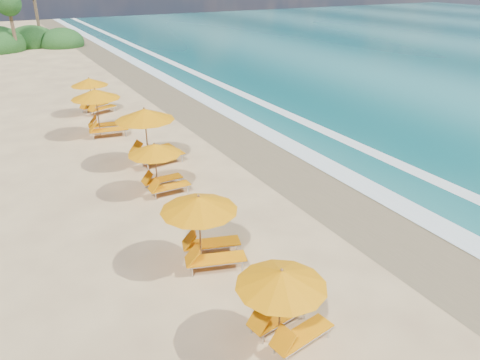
% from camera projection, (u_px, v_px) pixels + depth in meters
% --- Properties ---
extents(ground, '(160.00, 160.00, 0.00)m').
position_uv_depth(ground, '(240.00, 209.00, 17.16)').
color(ground, '#D7B87E').
rests_on(ground, ground).
extents(wet_sand, '(4.00, 160.00, 0.01)m').
position_uv_depth(wet_sand, '(325.00, 187.00, 18.90)').
color(wet_sand, olive).
rests_on(wet_sand, ground).
extents(surf_foam, '(4.00, 160.00, 0.01)m').
position_uv_depth(surf_foam, '(374.00, 174.00, 20.07)').
color(surf_foam, white).
rests_on(surf_foam, ground).
extents(station_2, '(2.56, 2.44, 2.15)m').
position_uv_depth(station_2, '(286.00, 300.00, 10.61)').
color(station_2, olive).
rests_on(station_2, ground).
extents(station_3, '(2.92, 2.85, 2.32)m').
position_uv_depth(station_3, '(206.00, 225.00, 13.53)').
color(station_3, olive).
rests_on(station_3, ground).
extents(station_4, '(2.30, 2.13, 2.13)m').
position_uv_depth(station_4, '(160.00, 164.00, 18.03)').
color(station_4, olive).
rests_on(station_4, ground).
extents(station_5, '(3.10, 2.93, 2.68)m').
position_uv_depth(station_5, '(150.00, 132.00, 20.68)').
color(station_5, olive).
rests_on(station_5, ground).
extents(station_6, '(3.08, 2.93, 2.59)m').
position_uv_depth(station_6, '(101.00, 109.00, 24.31)').
color(station_6, olive).
rests_on(station_6, ground).
extents(station_7, '(2.94, 2.90, 2.28)m').
position_uv_depth(station_7, '(93.00, 93.00, 28.11)').
color(station_7, olive).
rests_on(station_7, ground).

